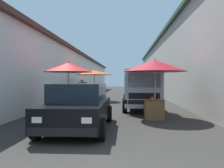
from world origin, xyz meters
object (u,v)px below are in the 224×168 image
(vendor_by_crates, at_px, (82,89))
(vendor_in_shade, at_px, (81,87))
(fruit_stall_far_right, at_px, (155,72))
(parked_scooter, at_px, (87,94))
(plastic_stool, at_px, (145,107))
(fruit_stall_near_right, at_px, (69,74))
(hatchback_car, at_px, (79,106))
(fruit_stall_mid_lane, at_px, (148,78))
(delivery_truck, at_px, (142,91))
(fruit_stall_near_left, at_px, (94,76))

(vendor_by_crates, height_order, vendor_in_shade, vendor_in_shade)
(fruit_stall_far_right, relative_size, parked_scooter, 1.56)
(fruit_stall_far_right, xyz_separation_m, plastic_stool, (1.23, 0.29, -1.58))
(fruit_stall_near_right, height_order, hatchback_car, fruit_stall_near_right)
(fruit_stall_mid_lane, xyz_separation_m, plastic_stool, (-10.87, 1.18, -1.45))
(fruit_stall_near_right, xyz_separation_m, vendor_in_shade, (8.65, 1.28, -0.85))
(fruit_stall_near_right, distance_m, fruit_stall_far_right, 3.74)
(fruit_stall_near_right, height_order, delivery_truck, fruit_stall_near_right)
(fruit_stall_far_right, xyz_separation_m, hatchback_car, (-2.21, 2.67, -1.17))
(fruit_stall_far_right, xyz_separation_m, fruit_stall_near_left, (7.51, 3.63, 0.00))
(fruit_stall_mid_lane, height_order, hatchback_car, fruit_stall_mid_lane)
(hatchback_car, height_order, plastic_stool, hatchback_car)
(delivery_truck, bearing_deg, fruit_stall_far_right, -170.47)
(fruit_stall_far_right, bearing_deg, fruit_stall_near_right, 82.93)
(fruit_stall_near_right, height_order, parked_scooter, fruit_stall_near_right)
(vendor_by_crates, xyz_separation_m, plastic_stool, (-4.28, -3.86, -0.65))
(fruit_stall_far_right, distance_m, hatchback_car, 3.66)
(fruit_stall_near_right, height_order, vendor_in_shade, fruit_stall_near_right)
(fruit_stall_mid_lane, xyz_separation_m, vendor_in_shade, (-2.99, 5.88, -0.79))
(fruit_stall_near_left, relative_size, vendor_in_shade, 1.65)
(fruit_stall_mid_lane, distance_m, plastic_stool, 11.03)
(vendor_by_crates, bearing_deg, vendor_in_shade, 13.12)
(parked_scooter, relative_size, plastic_stool, 3.82)
(parked_scooter, bearing_deg, fruit_stall_near_right, -174.95)
(fruit_stall_near_left, relative_size, vendor_by_crates, 1.67)
(fruit_stall_mid_lane, distance_m, fruit_stall_near_left, 6.46)
(hatchback_car, relative_size, delivery_truck, 0.80)
(fruit_stall_far_right, distance_m, vendor_in_shade, 10.43)
(hatchback_car, distance_m, parked_scooter, 11.14)
(vendor_in_shade, bearing_deg, fruit_stall_near_left, -139.82)
(fruit_stall_mid_lane, height_order, vendor_in_shade, fruit_stall_mid_lane)
(fruit_stall_near_right, xyz_separation_m, fruit_stall_mid_lane, (11.65, -4.60, -0.06))
(fruit_stall_mid_lane, height_order, parked_scooter, fruit_stall_mid_lane)
(fruit_stall_mid_lane, distance_m, vendor_by_crates, 8.34)
(fruit_stall_near_left, bearing_deg, plastic_stool, -151.93)
(vendor_by_crates, bearing_deg, fruit_stall_mid_lane, -37.42)
(delivery_truck, distance_m, vendor_in_shade, 8.31)
(vendor_in_shade, bearing_deg, plastic_stool, -149.18)
(plastic_stool, bearing_deg, fruit_stall_mid_lane, -6.20)
(vendor_by_crates, bearing_deg, fruit_stall_far_right, -143.03)
(vendor_by_crates, distance_m, plastic_stool, 5.80)
(vendor_by_crates, bearing_deg, plastic_stool, -137.94)
(fruit_stall_mid_lane, bearing_deg, vendor_in_shade, 116.97)
(delivery_truck, xyz_separation_m, parked_scooter, (6.58, 4.07, -0.59))
(fruit_stall_mid_lane, bearing_deg, vendor_by_crates, 142.58)
(fruit_stall_near_right, bearing_deg, fruit_stall_far_right, -97.07)
(hatchback_car, relative_size, plastic_stool, 9.03)
(delivery_truck, relative_size, plastic_stool, 11.32)
(fruit_stall_near_left, bearing_deg, delivery_truck, -148.37)
(fruit_stall_near_right, xyz_separation_m, hatchback_car, (-2.67, -1.04, -1.10))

